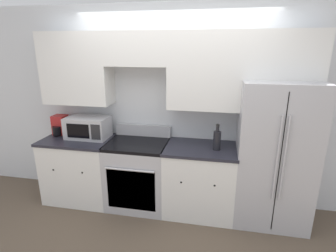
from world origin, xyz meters
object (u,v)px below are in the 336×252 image
refrigerator (273,152)px  microwave (88,127)px  oven_range (138,174)px  bottle (217,140)px

refrigerator → microwave: (-2.38, -0.00, 0.17)m
oven_range → bottle: (1.01, -0.04, 0.56)m
microwave → refrigerator: bearing=0.0°
microwave → bottle: bearing=-3.6°
microwave → bottle: 1.72m
oven_range → microwave: microwave is taller
refrigerator → bottle: 0.69m
refrigerator → microwave: refrigerator is taller
oven_range → bottle: 1.16m
refrigerator → microwave: size_ratio=3.09×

